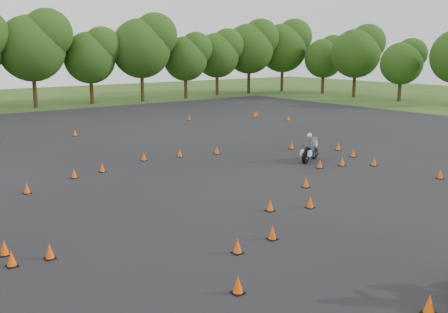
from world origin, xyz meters
TOP-DOWN VIEW (x-y plane):
  - ground at (0.00, 0.00)m, footprint 140.00×140.00m
  - asphalt_pad at (0.00, 6.00)m, footprint 62.00×62.00m
  - treeline at (5.09, 35.39)m, footprint 86.56×32.62m
  - traffic_cones at (-0.64, 6.80)m, footprint 36.26×32.67m
  - rider_grey at (6.46, 4.60)m, footprint 2.14×1.38m

SIDE VIEW (x-z plane):
  - ground at x=0.00m, z-range 0.00..0.00m
  - asphalt_pad at x=0.00m, z-range 0.01..0.01m
  - traffic_cones at x=-0.64m, z-range 0.01..0.46m
  - rider_grey at x=6.46m, z-range 0.00..1.59m
  - treeline at x=5.09m, z-range -0.77..10.20m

